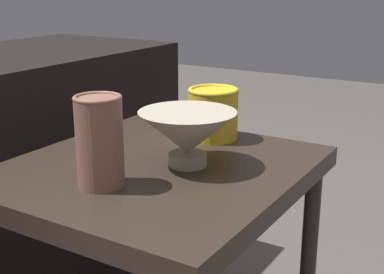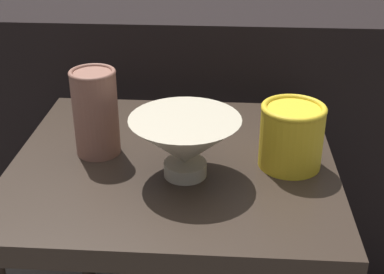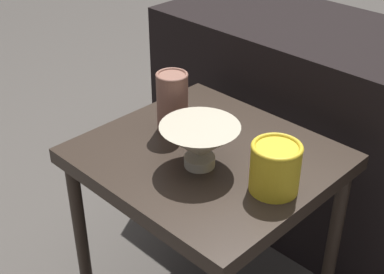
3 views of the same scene
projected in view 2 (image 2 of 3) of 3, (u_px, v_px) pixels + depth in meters
table at (174, 190)px, 1.01m from camera, size 0.59×0.54×0.55m
couch_backdrop at (194, 119)px, 1.60m from camera, size 1.21×0.50×0.71m
bowl at (185, 142)px, 0.90m from camera, size 0.19×0.19×0.11m
vase_textured_left at (96, 112)px, 0.97m from camera, size 0.08×0.08×0.16m
vase_colorful_right at (292, 135)px, 0.94m from camera, size 0.11×0.11×0.12m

